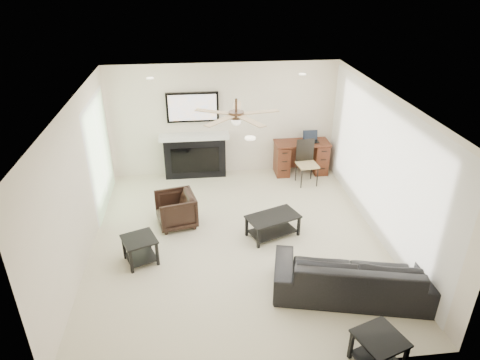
{
  "coord_description": "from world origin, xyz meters",
  "views": [
    {
      "loc": [
        -0.65,
        -6.2,
        4.35
      ],
      "look_at": [
        0.05,
        0.05,
        1.14
      ],
      "focal_mm": 32.0,
      "sensor_mm": 36.0,
      "label": 1
    }
  ],
  "objects_px": {
    "coffee_table": "(273,226)",
    "fireplace_unit": "(194,137)",
    "armchair": "(176,210)",
    "desk": "(301,157)",
    "sofa": "(354,275)"
  },
  "relations": [
    {
      "from": "coffee_table",
      "to": "fireplace_unit",
      "type": "relative_size",
      "value": 0.47
    },
    {
      "from": "armchair",
      "to": "desk",
      "type": "bearing_deg",
      "value": 111.61
    },
    {
      "from": "coffee_table",
      "to": "fireplace_unit",
      "type": "distance_m",
      "value": 2.95
    },
    {
      "from": "armchair",
      "to": "fireplace_unit",
      "type": "xyz_separation_m",
      "value": [
        0.4,
        1.99,
        0.64
      ]
    },
    {
      "from": "fireplace_unit",
      "to": "desk",
      "type": "bearing_deg",
      "value": -2.28
    },
    {
      "from": "coffee_table",
      "to": "armchair",
      "type": "bearing_deg",
      "value": 140.87
    },
    {
      "from": "coffee_table",
      "to": "desk",
      "type": "bearing_deg",
      "value": 44.69
    },
    {
      "from": "armchair",
      "to": "fireplace_unit",
      "type": "distance_m",
      "value": 2.13
    },
    {
      "from": "sofa",
      "to": "desk",
      "type": "height_order",
      "value": "desk"
    },
    {
      "from": "sofa",
      "to": "armchair",
      "type": "distance_m",
      "value": 3.37
    },
    {
      "from": "coffee_table",
      "to": "desk",
      "type": "distance_m",
      "value": 2.68
    },
    {
      "from": "armchair",
      "to": "fireplace_unit",
      "type": "bearing_deg",
      "value": 156.19
    },
    {
      "from": "sofa",
      "to": "fireplace_unit",
      "type": "xyz_separation_m",
      "value": [
        -2.2,
        4.14,
        0.62
      ]
    },
    {
      "from": "armchair",
      "to": "desk",
      "type": "height_order",
      "value": "desk"
    },
    {
      "from": "fireplace_unit",
      "to": "desk",
      "type": "xyz_separation_m",
      "value": [
        2.4,
        -0.1,
        -0.57
      ]
    }
  ]
}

